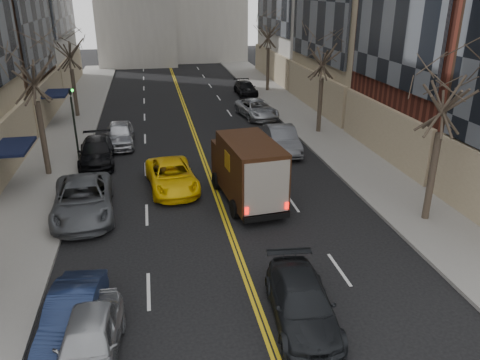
# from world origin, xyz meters

# --- Properties ---
(sidewalk_left) EXTENTS (4.00, 66.00, 0.15)m
(sidewalk_left) POSITION_xyz_m (-9.00, 27.00, 0.07)
(sidewalk_left) COLOR slate
(sidewalk_left) RESTS_ON ground
(sidewalk_right) EXTENTS (4.00, 66.00, 0.15)m
(sidewalk_right) POSITION_xyz_m (9.00, 27.00, 0.07)
(sidewalk_right) COLOR slate
(sidewalk_right) RESTS_ON ground
(tree_lf_mid) EXTENTS (3.20, 3.20, 8.91)m
(tree_lf_mid) POSITION_xyz_m (-8.80, 20.00, 6.60)
(tree_lf_mid) COLOR #382D23
(tree_lf_mid) RESTS_ON sidewalk_left
(tree_lf_far) EXTENTS (3.20, 3.20, 8.12)m
(tree_lf_far) POSITION_xyz_m (-8.80, 33.00, 6.02)
(tree_lf_far) COLOR #382D23
(tree_lf_far) RESTS_ON sidewalk_left
(tree_rt_near) EXTENTS (3.20, 3.20, 8.71)m
(tree_rt_near) POSITION_xyz_m (8.80, 11.00, 6.45)
(tree_rt_near) COLOR #382D23
(tree_rt_near) RESTS_ON sidewalk_right
(tree_rt_mid) EXTENTS (3.20, 3.20, 8.32)m
(tree_rt_mid) POSITION_xyz_m (8.80, 25.00, 6.17)
(tree_rt_mid) COLOR #382D23
(tree_rt_mid) RESTS_ON sidewalk_right
(tree_rt_far) EXTENTS (3.20, 3.20, 9.11)m
(tree_rt_far) POSITION_xyz_m (8.80, 40.00, 6.74)
(tree_rt_far) COLOR #382D23
(tree_rt_far) RESTS_ON sidewalk_right
(traffic_signal) EXTENTS (0.29, 0.26, 4.70)m
(traffic_signal) POSITION_xyz_m (-7.39, 22.00, 2.82)
(traffic_signal) COLOR black
(traffic_signal) RESTS_ON sidewalk_left
(ups_truck) EXTENTS (2.84, 6.05, 3.21)m
(ups_truck) POSITION_xyz_m (1.37, 14.58, 1.62)
(ups_truck) COLOR black
(ups_truck) RESTS_ON ground
(observer_sedan) EXTENTS (2.29, 4.75, 1.33)m
(observer_sedan) POSITION_xyz_m (1.20, 5.49, 0.67)
(observer_sedan) COLOR black
(observer_sedan) RESTS_ON ground
(taxi) EXTENTS (2.78, 5.22, 1.40)m
(taxi) POSITION_xyz_m (-2.14, 16.86, 0.70)
(taxi) COLOR yellow
(taxi) RESTS_ON ground
(pedestrian) EXTENTS (0.61, 0.75, 1.79)m
(pedestrian) POSITION_xyz_m (0.78, 13.98, 0.90)
(pedestrian) COLOR black
(pedestrian) RESTS_ON ground
(parked_lf_a) EXTENTS (1.92, 4.23, 1.41)m
(parked_lf_a) POSITION_xyz_m (-5.10, 4.98, 0.70)
(parked_lf_a) COLOR #9DA0A4
(parked_lf_a) RESTS_ON ground
(parked_lf_b) EXTENTS (1.82, 4.15, 1.32)m
(parked_lf_b) POSITION_xyz_m (-5.71, 6.32, 0.66)
(parked_lf_b) COLOR #111C38
(parked_lf_b) RESTS_ON ground
(parked_lf_c) EXTENTS (3.03, 5.84, 1.57)m
(parked_lf_c) POSITION_xyz_m (-6.30, 14.51, 0.79)
(parked_lf_c) COLOR #53565B
(parked_lf_c) RESTS_ON ground
(parked_lf_d) EXTENTS (2.25, 5.01, 1.42)m
(parked_lf_d) POSITION_xyz_m (-6.30, 21.58, 0.71)
(parked_lf_d) COLOR black
(parked_lf_d) RESTS_ON ground
(parked_lf_e) EXTENTS (1.91, 4.57, 1.55)m
(parked_lf_e) POSITION_xyz_m (-5.10, 24.85, 0.77)
(parked_lf_e) COLOR #B6B8BF
(parked_lf_e) RESTS_ON ground
(parked_rt_a) EXTENTS (1.98, 4.92, 1.59)m
(parked_rt_a) POSITION_xyz_m (5.10, 21.59, 0.79)
(parked_rt_a) COLOR #505358
(parked_rt_a) RESTS_ON ground
(parked_rt_b) EXTENTS (3.02, 5.38, 1.42)m
(parked_rt_b) POSITION_xyz_m (5.44, 30.19, 0.71)
(parked_rt_b) COLOR #ABAEB3
(parked_rt_b) RESTS_ON ground
(parked_rt_c) EXTENTS (1.83, 4.44, 1.28)m
(parked_rt_c) POSITION_xyz_m (6.30, 38.82, 0.64)
(parked_rt_c) COLOR black
(parked_rt_c) RESTS_ON ground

